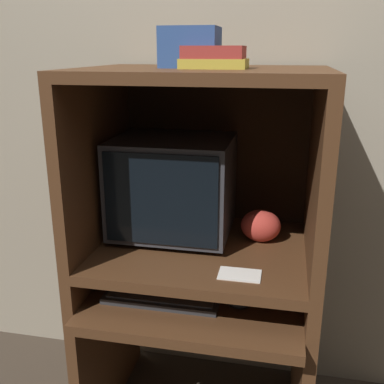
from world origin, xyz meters
The scene contains 11 objects.
wall_back centered at (0.00, 0.70, 1.30)m, with size 6.00×0.06×2.60m.
desk_base centered at (0.00, 0.28, 0.39)m, with size 0.82×0.70×0.63m.
desk_monitor_shelf centered at (0.00, 0.32, 0.74)m, with size 0.82×0.64×0.14m.
hutch_upper centered at (0.00, 0.35, 1.18)m, with size 0.82×0.64×0.63m.
crt_monitor centered at (-0.13, 0.40, 0.97)m, with size 0.43×0.37×0.38m.
keyboard centered at (-0.11, 0.15, 0.65)m, with size 0.40×0.14×0.03m.
mouse centered at (0.16, 0.16, 0.65)m, with size 0.07×0.05×0.03m.
snack_bag centered at (0.21, 0.41, 0.84)m, with size 0.15×0.11×0.12m.
book_stack centered at (0.04, 0.27, 1.44)m, with size 0.20×0.15×0.07m.
paper_card centered at (0.16, 0.12, 0.78)m, with size 0.14×0.09×0.00m.
storage_box centered at (-0.04, 0.32, 1.47)m, with size 0.18×0.15×0.13m.
Camera 1 is at (0.27, -1.17, 1.46)m, focal length 42.00 mm.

